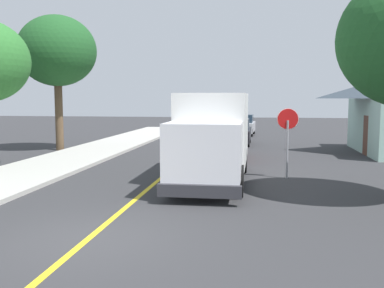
{
  "coord_description": "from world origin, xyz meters",
  "views": [
    {
      "loc": [
        3.58,
        -8.91,
        3.05
      ],
      "look_at": [
        1.3,
        6.64,
        1.4
      ],
      "focal_mm": 41.54,
      "sensor_mm": 36.0,
      "label": 1
    }
  ],
  "objects_px": {
    "parked_car_mid": "(236,132)",
    "box_truck": "(213,133)",
    "street_tree_down_block": "(57,51)",
    "stop_sign": "(288,129)",
    "parked_car_far": "(243,125)",
    "parked_car_near": "(226,142)"
  },
  "relations": [
    {
      "from": "stop_sign",
      "to": "parked_car_near",
      "type": "bearing_deg",
      "value": 116.29
    },
    {
      "from": "parked_car_near",
      "to": "street_tree_down_block",
      "type": "distance_m",
      "value": 11.04
    },
    {
      "from": "street_tree_down_block",
      "to": "stop_sign",
      "type": "bearing_deg",
      "value": -30.34
    },
    {
      "from": "parked_car_far",
      "to": "stop_sign",
      "type": "relative_size",
      "value": 1.69
    },
    {
      "from": "parked_car_far",
      "to": "parked_car_near",
      "type": "bearing_deg",
      "value": -91.74
    },
    {
      "from": "box_truck",
      "to": "stop_sign",
      "type": "relative_size",
      "value": 2.71
    },
    {
      "from": "parked_car_mid",
      "to": "parked_car_far",
      "type": "relative_size",
      "value": 0.99
    },
    {
      "from": "box_truck",
      "to": "parked_car_mid",
      "type": "xyz_separation_m",
      "value": [
        0.27,
        12.86,
        -0.97
      ]
    },
    {
      "from": "parked_car_far",
      "to": "stop_sign",
      "type": "distance_m",
      "value": 19.61
    },
    {
      "from": "box_truck",
      "to": "parked_car_near",
      "type": "bearing_deg",
      "value": 89.83
    },
    {
      "from": "parked_car_mid",
      "to": "street_tree_down_block",
      "type": "relative_size",
      "value": 0.57
    },
    {
      "from": "box_truck",
      "to": "parked_car_far",
      "type": "distance_m",
      "value": 20.37
    },
    {
      "from": "parked_car_mid",
      "to": "parked_car_far",
      "type": "xyz_separation_m",
      "value": [
        0.18,
        7.48,
        0.0
      ]
    },
    {
      "from": "parked_car_mid",
      "to": "parked_car_far",
      "type": "distance_m",
      "value": 7.48
    },
    {
      "from": "parked_car_mid",
      "to": "street_tree_down_block",
      "type": "height_order",
      "value": "street_tree_down_block"
    },
    {
      "from": "box_truck",
      "to": "street_tree_down_block",
      "type": "height_order",
      "value": "street_tree_down_block"
    },
    {
      "from": "parked_car_mid",
      "to": "stop_sign",
      "type": "xyz_separation_m",
      "value": [
        2.46,
        -11.97,
        1.06
      ]
    },
    {
      "from": "parked_car_near",
      "to": "stop_sign",
      "type": "relative_size",
      "value": 1.68
    },
    {
      "from": "stop_sign",
      "to": "parked_car_mid",
      "type": "bearing_deg",
      "value": 101.62
    },
    {
      "from": "parked_car_mid",
      "to": "box_truck",
      "type": "bearing_deg",
      "value": -91.19
    },
    {
      "from": "parked_car_far",
      "to": "street_tree_down_block",
      "type": "relative_size",
      "value": 0.58
    },
    {
      "from": "parked_car_mid",
      "to": "parked_car_near",
      "type": "bearing_deg",
      "value": -92.19
    }
  ]
}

